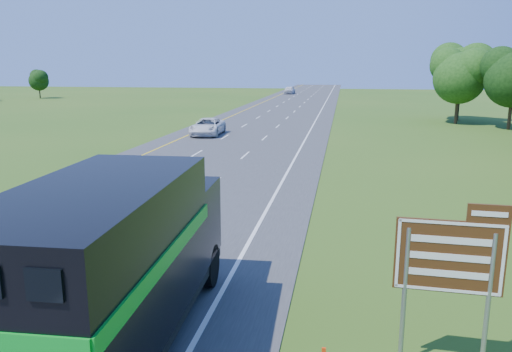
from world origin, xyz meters
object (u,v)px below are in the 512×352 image
object	(u,v)px
horse_truck	(115,262)
white_suv	(208,127)
exit_sign	(451,263)
far_car	(289,90)

from	to	relation	value
horse_truck	white_suv	size ratio (longest dim) A/B	1.66
exit_sign	white_suv	bearing A→B (deg)	115.73
white_suv	exit_sign	world-z (taller)	exit_sign
white_suv	horse_truck	bearing A→B (deg)	-80.10
horse_truck	exit_sign	xyz separation A→B (m)	(7.03, 0.70, 0.19)
far_car	exit_sign	world-z (taller)	exit_sign
white_suv	exit_sign	bearing A→B (deg)	-69.40
horse_truck	far_car	bearing A→B (deg)	91.70
horse_truck	far_car	distance (m)	107.30
horse_truck	exit_sign	distance (m)	7.07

